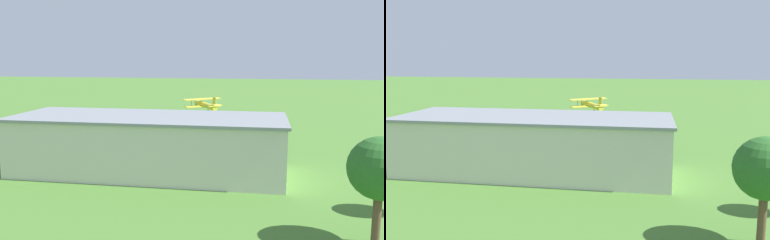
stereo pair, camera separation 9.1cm
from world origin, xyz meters
The scene contains 8 objects.
ground_plane centered at (0.00, 0.00, 0.00)m, with size 400.00×400.00×0.00m, color #47752D.
hangar centered at (5.48, 28.12, 3.69)m, with size 34.59×13.22×7.36m.
biplane centered at (2.97, -2.25, 5.33)m, with size 7.83×7.90×3.57m.
car_blue centered at (25.50, 16.93, 0.89)m, with size 2.19×4.63×1.73m.
car_red centered at (32.62, 15.68, 0.86)m, with size 2.29×4.57×1.65m.
person_at_fence_line centered at (20.77, 12.59, 0.84)m, with size 0.51×0.51×1.69m.
person_walking_on_apron centered at (17.77, 12.19, 0.89)m, with size 0.40×0.40×1.78m.
tree_behind_hangar_right centered at (-18.02, 44.43, 6.11)m, with size 4.99×4.99×8.67m.
Camera 1 is at (-9.31, 77.21, 14.73)m, focal length 38.19 mm.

